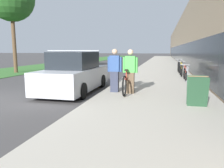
{
  "coord_description": "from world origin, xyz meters",
  "views": [
    {
      "loc": [
        5.86,
        -6.06,
        1.75
      ],
      "look_at": [
        1.74,
        11.46,
        -1.06
      ],
      "focal_mm": 35.0,
      "sensor_mm": 36.0,
      "label": 1
    }
  ],
  "objects_px": {
    "person_bystander": "(115,70)",
    "sandwich_board_sign": "(197,91)",
    "person_rider": "(130,71)",
    "cruiser_bike_nearest": "(185,74)",
    "tandem_bicycle": "(129,81)",
    "cruiser_bike_farthest": "(179,67)",
    "parked_sedan_curbside": "(75,74)",
    "cruiser_bike_middle": "(181,70)",
    "bike_rack_hoop": "(187,73)"
  },
  "relations": [
    {
      "from": "cruiser_bike_middle",
      "to": "cruiser_bike_farthest",
      "type": "height_order",
      "value": "cruiser_bike_farthest"
    },
    {
      "from": "sandwich_board_sign",
      "to": "cruiser_bike_farthest",
      "type": "bearing_deg",
      "value": 89.38
    },
    {
      "from": "cruiser_bike_nearest",
      "to": "cruiser_bike_middle",
      "type": "relative_size",
      "value": 0.95
    },
    {
      "from": "cruiser_bike_farthest",
      "to": "parked_sedan_curbside",
      "type": "xyz_separation_m",
      "value": [
        -4.75,
        -8.3,
        0.24
      ]
    },
    {
      "from": "person_bystander",
      "to": "sandwich_board_sign",
      "type": "distance_m",
      "value": 3.3
    },
    {
      "from": "bike_rack_hoop",
      "to": "parked_sedan_curbside",
      "type": "distance_m",
      "value": 5.64
    },
    {
      "from": "cruiser_bike_nearest",
      "to": "sandwich_board_sign",
      "type": "xyz_separation_m",
      "value": [
        -0.17,
        -5.67,
        0.09
      ]
    },
    {
      "from": "tandem_bicycle",
      "to": "cruiser_bike_nearest",
      "type": "bearing_deg",
      "value": 57.02
    },
    {
      "from": "tandem_bicycle",
      "to": "parked_sedan_curbside",
      "type": "distance_m",
      "value": 2.32
    },
    {
      "from": "bike_rack_hoop",
      "to": "cruiser_bike_farthest",
      "type": "xyz_separation_m",
      "value": [
        -0.06,
        5.37,
        -0.1
      ]
    },
    {
      "from": "person_rider",
      "to": "parked_sedan_curbside",
      "type": "height_order",
      "value": "person_rider"
    },
    {
      "from": "cruiser_bike_middle",
      "to": "cruiser_bike_farthest",
      "type": "distance_m",
      "value": 2.3
    },
    {
      "from": "cruiser_bike_nearest",
      "to": "sandwich_board_sign",
      "type": "distance_m",
      "value": 5.67
    },
    {
      "from": "person_rider",
      "to": "cruiser_bike_farthest",
      "type": "bearing_deg",
      "value": 74.82
    },
    {
      "from": "tandem_bicycle",
      "to": "person_bystander",
      "type": "relative_size",
      "value": 1.64
    },
    {
      "from": "cruiser_bike_nearest",
      "to": "cruiser_bike_middle",
      "type": "distance_m",
      "value": 2.11
    },
    {
      "from": "tandem_bicycle",
      "to": "person_bystander",
      "type": "bearing_deg",
      "value": -157.8
    },
    {
      "from": "tandem_bicycle",
      "to": "parked_sedan_curbside",
      "type": "height_order",
      "value": "parked_sedan_curbside"
    },
    {
      "from": "person_bystander",
      "to": "cruiser_bike_farthest",
      "type": "height_order",
      "value": "person_bystander"
    },
    {
      "from": "tandem_bicycle",
      "to": "cruiser_bike_middle",
      "type": "bearing_deg",
      "value": 67.76
    },
    {
      "from": "cruiser_bike_middle",
      "to": "sandwich_board_sign",
      "type": "relative_size",
      "value": 1.93
    },
    {
      "from": "person_rider",
      "to": "bike_rack_hoop",
      "type": "distance_m",
      "value": 4.07
    },
    {
      "from": "parked_sedan_curbside",
      "to": "person_rider",
      "type": "bearing_deg",
      "value": -7.73
    },
    {
      "from": "cruiser_bike_middle",
      "to": "parked_sedan_curbside",
      "type": "xyz_separation_m",
      "value": [
        -4.75,
        -6.0,
        0.25
      ]
    },
    {
      "from": "person_bystander",
      "to": "cruiser_bike_nearest",
      "type": "relative_size",
      "value": 1.03
    },
    {
      "from": "person_rider",
      "to": "bike_rack_hoop",
      "type": "relative_size",
      "value": 1.99
    },
    {
      "from": "bike_rack_hoop",
      "to": "sandwich_board_sign",
      "type": "xyz_separation_m",
      "value": [
        -0.17,
        -4.71,
        -0.06
      ]
    },
    {
      "from": "cruiser_bike_farthest",
      "to": "parked_sedan_curbside",
      "type": "bearing_deg",
      "value": -119.8
    },
    {
      "from": "cruiser_bike_nearest",
      "to": "sandwich_board_sign",
      "type": "relative_size",
      "value": 1.83
    },
    {
      "from": "person_bystander",
      "to": "parked_sedan_curbside",
      "type": "height_order",
      "value": "person_bystander"
    },
    {
      "from": "cruiser_bike_middle",
      "to": "parked_sedan_curbside",
      "type": "distance_m",
      "value": 7.65
    },
    {
      "from": "tandem_bicycle",
      "to": "person_rider",
      "type": "bearing_deg",
      "value": -73.43
    },
    {
      "from": "person_bystander",
      "to": "bike_rack_hoop",
      "type": "xyz_separation_m",
      "value": [
        3.04,
        3.13,
        -0.34
      ]
    },
    {
      "from": "person_rider",
      "to": "sandwich_board_sign",
      "type": "relative_size",
      "value": 1.86
    },
    {
      "from": "person_rider",
      "to": "tandem_bicycle",
      "type": "bearing_deg",
      "value": 106.57
    },
    {
      "from": "bike_rack_hoop",
      "to": "cruiser_bike_middle",
      "type": "height_order",
      "value": "cruiser_bike_middle"
    },
    {
      "from": "person_bystander",
      "to": "sandwich_board_sign",
      "type": "bearing_deg",
      "value": -28.95
    },
    {
      "from": "person_rider",
      "to": "cruiser_bike_middle",
      "type": "relative_size",
      "value": 0.97
    },
    {
      "from": "tandem_bicycle",
      "to": "cruiser_bike_farthest",
      "type": "xyz_separation_m",
      "value": [
        2.45,
        8.27,
        0.01
      ]
    },
    {
      "from": "person_bystander",
      "to": "cruiser_bike_farthest",
      "type": "distance_m",
      "value": 9.01
    },
    {
      "from": "person_rider",
      "to": "cruiser_bike_nearest",
      "type": "distance_m",
      "value": 4.88
    },
    {
      "from": "tandem_bicycle",
      "to": "bike_rack_hoop",
      "type": "height_order",
      "value": "tandem_bicycle"
    },
    {
      "from": "person_rider",
      "to": "cruiser_bike_farthest",
      "type": "height_order",
      "value": "person_rider"
    },
    {
      "from": "person_rider",
      "to": "sandwich_board_sign",
      "type": "xyz_separation_m",
      "value": [
        2.23,
        -1.45,
        -0.39
      ]
    },
    {
      "from": "sandwich_board_sign",
      "to": "bike_rack_hoop",
      "type": "bearing_deg",
      "value": 87.92
    },
    {
      "from": "tandem_bicycle",
      "to": "cruiser_bike_middle",
      "type": "xyz_separation_m",
      "value": [
        2.44,
        5.97,
        -0.01
      ]
    },
    {
      "from": "person_rider",
      "to": "cruiser_bike_middle",
      "type": "bearing_deg",
      "value": 69.73
    },
    {
      "from": "sandwich_board_sign",
      "to": "tandem_bicycle",
      "type": "bearing_deg",
      "value": 142.32
    },
    {
      "from": "person_rider",
      "to": "cruiser_bike_nearest",
      "type": "height_order",
      "value": "person_rider"
    },
    {
      "from": "cruiser_bike_nearest",
      "to": "cruiser_bike_farthest",
      "type": "relative_size",
      "value": 0.9
    }
  ]
}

